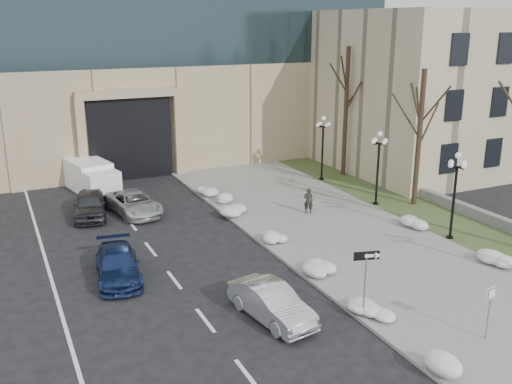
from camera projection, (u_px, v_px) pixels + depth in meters
sidewalk at (359, 243)px, 29.71m from camera, size 9.00×40.00×0.12m
curb at (282, 258)px, 27.86m from camera, size 0.30×40.00×0.14m
grass_strip at (453, 225)px, 32.37m from camera, size 4.00×40.00×0.10m
stone_wall at (455, 206)px, 34.83m from camera, size 0.50×30.00×0.70m
classical_building at (448, 86)px, 47.68m from camera, size 22.00×18.12×12.00m
car_b at (271, 303)px, 22.08m from camera, size 2.16×4.42×1.40m
car_c at (118, 265)px, 25.60m from camera, size 2.46×4.81×1.33m
car_d at (134, 203)px, 34.30m from camera, size 2.95×5.12×1.34m
car_e at (90, 205)px, 33.73m from camera, size 2.57×4.74×1.53m
pedestrian at (308, 201)px, 34.00m from camera, size 0.68×0.58×1.57m
box_truck at (88, 175)px, 39.36m from camera, size 3.41×6.71×2.03m
one_way_sign at (371, 264)px, 21.59m from camera, size 1.05×0.48×2.86m
keep_sign at (490, 302)px, 20.26m from camera, size 0.46×0.10×2.15m
snow_clump_b at (448, 371)px, 18.45m from camera, size 1.10×1.60×0.36m
snow_clump_c at (373, 310)px, 22.32m from camera, size 1.10×1.60×0.36m
snow_clump_d at (316, 268)px, 26.19m from camera, size 1.10×1.60×0.36m
snow_clump_e at (277, 239)px, 29.71m from camera, size 1.10×1.60×0.36m
snow_clump_f at (233, 213)px, 33.72m from camera, size 1.10×1.60×0.36m
snow_clump_g at (207, 193)px, 37.69m from camera, size 1.10×1.60×0.36m
snow_clump_i at (498, 262)px, 26.85m from camera, size 1.10×1.60×0.36m
snow_clump_j at (412, 225)px, 31.63m from camera, size 1.10×1.60×0.36m
snow_clump_k at (224, 201)px, 35.99m from camera, size 1.10×1.60×0.36m
snow_clump_l at (202, 191)px, 38.06m from camera, size 1.10×1.60×0.36m
lamppost_b at (455, 184)px, 29.51m from camera, size 1.18×1.18×4.76m
lamppost_c at (378, 158)px, 35.14m from camera, size 1.18×1.18×4.76m
lamppost_d at (323, 139)px, 40.77m from camera, size 1.18×1.18×4.76m
tree_mid at (421, 119)px, 34.48m from camera, size 3.20×3.20×8.50m
tree_far at (347, 94)px, 41.22m from camera, size 3.20×3.20×9.50m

